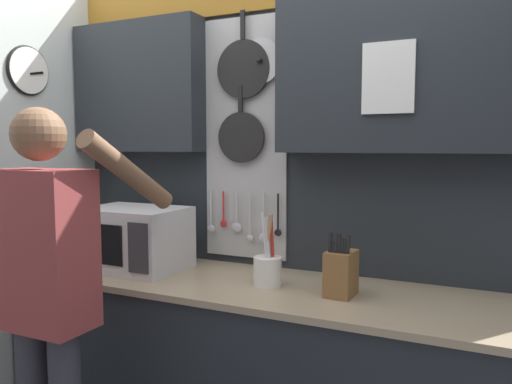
# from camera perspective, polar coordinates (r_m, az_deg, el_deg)

# --- Properties ---
(base_cabinet_counter) EXTENTS (2.39, 0.67, 0.88)m
(base_cabinet_counter) POSITION_cam_1_polar(r_m,az_deg,el_deg) (2.51, -1.33, -20.04)
(base_cabinet_counter) COLOR #23282D
(base_cabinet_counter) RESTS_ON ground_plane
(back_wall_unit) EXTENTS (2.96, 0.22, 2.47)m
(back_wall_unit) POSITION_cam_1_polar(r_m,az_deg,el_deg) (2.54, 1.95, 5.37)
(back_wall_unit) COLOR #23282D
(back_wall_unit) RESTS_ON ground_plane
(microwave) EXTENTS (0.51, 0.38, 0.32)m
(microwave) POSITION_cam_1_polar(r_m,az_deg,el_deg) (2.64, -13.82, -5.16)
(microwave) COLOR silver
(microwave) RESTS_ON base_cabinet_counter
(knife_block) EXTENTS (0.12, 0.16, 0.27)m
(knife_block) POSITION_cam_1_polar(r_m,az_deg,el_deg) (2.15, 9.67, -9.03)
(knife_block) COLOR brown
(knife_block) RESTS_ON base_cabinet_counter
(utensil_crock) EXTENTS (0.13, 0.13, 0.34)m
(utensil_crock) POSITION_cam_1_polar(r_m,az_deg,el_deg) (2.27, 1.35, -8.75)
(utensil_crock) COLOR white
(utensil_crock) RESTS_ON base_cabinet_counter
(person) EXTENTS (0.54, 0.60, 1.66)m
(person) POSITION_cam_1_polar(r_m,az_deg,el_deg) (2.13, -22.82, -9.44)
(person) COLOR #383842
(person) RESTS_ON ground_plane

